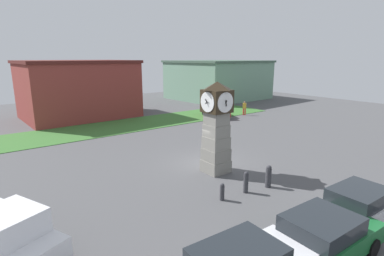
{
  "coord_description": "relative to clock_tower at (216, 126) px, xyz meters",
  "views": [
    {
      "loc": [
        -11.4,
        -13.26,
        6.45
      ],
      "look_at": [
        -0.21,
        1.55,
        2.04
      ],
      "focal_mm": 28.0,
      "sensor_mm": 36.0,
      "label": 1
    }
  ],
  "objects": [
    {
      "name": "clock_tower",
      "position": [
        0.0,
        0.0,
        0.0
      ],
      "size": [
        1.7,
        1.68,
        5.17
      ],
      "color": "gray",
      "rests_on": "ground_plane"
    },
    {
      "name": "grass_verge_far",
      "position": [
        -3.19,
        14.17,
        -2.66
      ],
      "size": [
        42.71,
        5.79,
        0.04
      ],
      "primitive_type": "cube",
      "color": "#386B2D",
      "rests_on": "ground_plane"
    },
    {
      "name": "car_near_tower",
      "position": [
        -2.18,
        -7.8,
        -1.9
      ],
      "size": [
        4.12,
        2.23,
        1.52
      ],
      "color": "#19602D",
      "rests_on": "ground_plane"
    },
    {
      "name": "bollard_mid_row",
      "position": [
        -0.65,
        -2.95,
        -2.13
      ],
      "size": [
        0.24,
        0.24,
        1.09
      ],
      "color": "#333338",
      "rests_on": "ground_plane"
    },
    {
      "name": "storefront_low_left",
      "position": [
        21.33,
        23.63,
        0.3
      ],
      "size": [
        14.02,
        12.87,
        5.94
      ],
      "color": "gray",
      "rests_on": "ground_plane"
    },
    {
      "name": "car_by_building",
      "position": [
        1.04,
        -7.5,
        -1.93
      ],
      "size": [
        4.13,
        2.03,
        1.47
      ],
      "color": "silver",
      "rests_on": "ground_plane"
    },
    {
      "name": "bollard_far_row",
      "position": [
        0.72,
        -3.19,
        -2.09
      ],
      "size": [
        0.29,
        0.29,
        1.17
      ],
      "color": "#333338",
      "rests_on": "ground_plane"
    },
    {
      "name": "pedestrian_near_bench",
      "position": [
        14.11,
        11.05,
        -1.79
      ],
      "size": [
        0.44,
        0.46,
        1.57
      ],
      "color": "red",
      "rests_on": "ground_plane"
    },
    {
      "name": "warehouse_blue_far",
      "position": [
        -1.07,
        21.29,
        0.39
      ],
      "size": [
        11.73,
        9.02,
        6.12
      ],
      "color": "maroon",
      "rests_on": "ground_plane"
    },
    {
      "name": "car_far_lot",
      "position": [
        10.85,
        12.37,
        -1.91
      ],
      "size": [
        3.44,
        4.65,
        1.5
      ],
      "color": "#A51111",
      "rests_on": "ground_plane"
    },
    {
      "name": "bollard_near_tower",
      "position": [
        -2.12,
        -2.84,
        -2.26
      ],
      "size": [
        0.21,
        0.21,
        0.83
      ],
      "color": "#333338",
      "rests_on": "ground_plane"
    },
    {
      "name": "ground_plane",
      "position": [
        0.52,
        1.12,
        -2.68
      ],
      "size": [
        71.18,
        71.18,
        0.0
      ],
      "primitive_type": "plane",
      "color": "#4C4C4F"
    }
  ]
}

